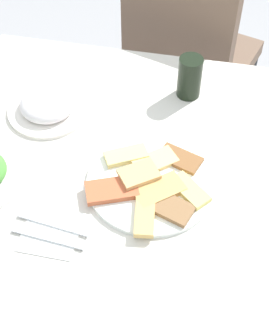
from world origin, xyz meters
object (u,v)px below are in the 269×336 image
soda_can (190,77)px  spoon (53,224)px  pide_platter (151,182)px  dining_table (124,190)px  fork (48,238)px  dining_chair (187,52)px  paper_napkin (51,232)px  salad_plate_greens (48,105)px

soda_can → spoon: size_ratio=0.70×
pide_platter → dining_table: bearing=157.8°
spoon → pide_platter: bearing=46.1°
dining_table → fork: size_ratio=5.86×
soda_can → fork: size_ratio=0.71×
pide_platter → dining_chair: bearing=90.1°
dining_table → dining_chair: size_ratio=1.09×
soda_can → paper_napkin: 0.58m
paper_napkin → spoon: size_ratio=0.73×
fork → spoon: bearing=95.1°
spoon → soda_can: bearing=71.5°
dining_chair → paper_napkin: size_ratio=7.26×
salad_plate_greens → fork: salad_plate_greens is taller
salad_plate_greens → dining_table: bearing=-34.5°
dining_table → paper_napkin: size_ratio=7.94×
fork → dining_table: bearing=66.7°
paper_napkin → fork: (0.00, -0.02, 0.00)m
dining_table → pide_platter: (0.07, -0.03, 0.09)m
dining_table → spoon: spoon is taller
fork → soda_can: bearing=71.0°
pide_platter → paper_napkin: pide_platter is taller
salad_plate_greens → fork: size_ratio=1.29×
dining_table → dining_chair: (0.07, 0.75, -0.11)m
soda_can → dining_chair: bearing=96.0°
pide_platter → salad_plate_greens: (-0.32, 0.20, 0.01)m
spoon → dining_chair: bearing=85.5°
pide_platter → salad_plate_greens: 0.38m
salad_plate_greens → fork: bearing=-72.4°
soda_can → paper_napkin: bearing=-114.9°
dining_table → paper_napkin: 0.25m
soda_can → dining_table: bearing=-110.9°
pide_platter → spoon: pide_platter is taller
paper_napkin → spoon: 0.02m
pide_platter → paper_napkin: bearing=-138.1°
dining_chair → pide_platter: size_ratio=2.82×
dining_table → paper_napkin: (-0.12, -0.21, 0.08)m
dining_table → fork: bearing=-118.5°
pide_platter → paper_napkin: size_ratio=2.57×
dining_table → fork: (-0.12, -0.22, 0.08)m
pide_platter → spoon: bearing=-141.1°
fork → spoon: (0.00, 0.04, 0.00)m
salad_plate_greens → spoon: size_ratio=1.27×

